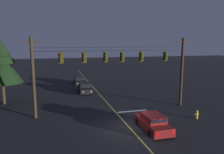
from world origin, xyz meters
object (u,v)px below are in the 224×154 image
Objects in this scene: traffic_light_right_inner at (123,57)px; traffic_light_far_right at (166,56)px; traffic_light_rightmost at (142,56)px; car_oncoming_lead at (85,88)px; traffic_light_leftmost at (61,58)px; tree_verge_near at (1,63)px; traffic_light_centre at (106,57)px; car_oncoming_trailing at (79,81)px; fire_hydrant at (197,114)px; traffic_light_left_inner at (84,57)px; car_waiting_near_lane at (153,123)px.

traffic_light_far_right is at bearing 0.00° from traffic_light_right_inner.
traffic_light_rightmost is 0.28× the size of car_oncoming_lead.
tree_verge_near is (-6.74, 6.12, -0.84)m from traffic_light_leftmost.
traffic_light_centre is at bearing 180.00° from traffic_light_rightmost.
traffic_light_leftmost and traffic_light_right_inner have the same top height.
car_oncoming_trailing is at bearing 77.50° from traffic_light_leftmost.
car_oncoming_lead is 16.77m from fire_hydrant.
tree_verge_near is (-15.30, 6.12, -0.84)m from traffic_light_rightmost.
fire_hydrant is at bearing -35.24° from traffic_light_right_inner.
traffic_light_rightmost is (6.26, 0.00, 0.00)m from traffic_light_left_inner.
fire_hydrant is at bearing -23.16° from traffic_light_left_inner.
traffic_light_left_inner is at bearing 180.00° from traffic_light_centre.
traffic_light_rightmost is at bearing -21.80° from tree_verge_near.
traffic_light_left_inner is 9.19m from traffic_light_far_right.
traffic_light_left_inner and traffic_light_rightmost have the same top height.
traffic_light_rightmost is 8.11m from fire_hydrant.
car_waiting_near_lane is 18.85m from tree_verge_near.
tree_verge_near is at bearing 145.91° from traffic_light_left_inner.
traffic_light_centre is 11.09m from car_oncoming_lead.
tree_verge_near is at bearing -135.93° from car_oncoming_trailing.
car_waiting_near_lane is at bearing -166.06° from fire_hydrant.
traffic_light_rightmost is at bearing 132.60° from fire_hydrant.
car_oncoming_lead is 5.26× the size of fire_hydrant.
car_oncoming_trailing is (-3.66, 21.85, -0.00)m from car_waiting_near_lane.
traffic_light_rightmost is at bearing 180.00° from traffic_light_far_right.
fire_hydrant is (1.13, -4.42, -5.46)m from traffic_light_far_right.
traffic_light_left_inner is 1.00× the size of traffic_light_far_right.
car_waiting_near_lane is at bearing -103.08° from traffic_light_rightmost.
car_waiting_near_lane and car_oncoming_trailing have the same top height.
tree_verge_near is 9.56× the size of fire_hydrant.
car_waiting_near_lane is 5.57m from fire_hydrant.
fire_hydrant is at bearing -47.40° from traffic_light_rightmost.
traffic_light_left_inner is 4.07m from traffic_light_right_inner.
car_oncoming_trailing is at bearing 113.82° from fire_hydrant.
traffic_light_rightmost is 12.11m from car_oncoming_lead.
traffic_light_leftmost and traffic_light_rightmost have the same top height.
traffic_light_left_inner is 11.12m from car_oncoming_lead.
traffic_light_left_inner is 6.26m from traffic_light_rightmost.
car_waiting_near_lane is at bearing -65.06° from traffic_light_centre.
fire_hydrant is (9.05, -20.51, -0.21)m from car_oncoming_trailing.
traffic_light_right_inner is at bearing 98.43° from car_waiting_near_lane.
fire_hydrant is (9.01, -14.14, -0.21)m from car_oncoming_lead.
traffic_light_leftmost is 6.37m from traffic_light_right_inner.
tree_verge_near is (-10.35, -3.60, 4.41)m from car_oncoming_lead.
car_oncoming_lead is (-7.88, 9.72, -5.25)m from traffic_light_far_right.
traffic_light_leftmost is 1.00× the size of traffic_light_centre.
traffic_light_rightmost is at bearing 0.00° from traffic_light_left_inner.
traffic_light_right_inner is at bearing -25.02° from tree_verge_near.
traffic_light_centre is at bearing -28.47° from tree_verge_near.
traffic_light_leftmost is at bearing -102.50° from car_oncoming_trailing.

